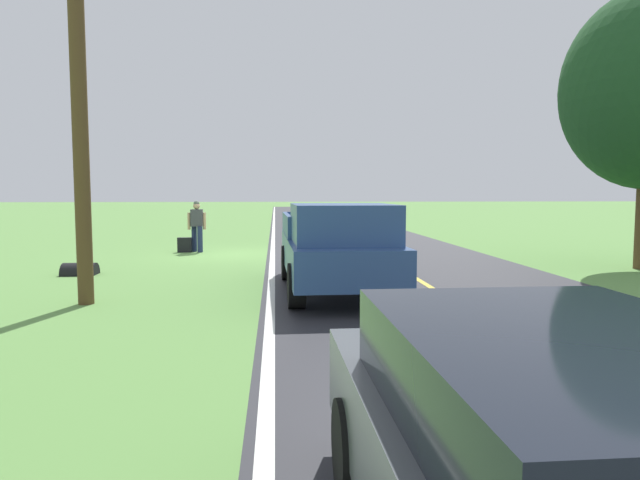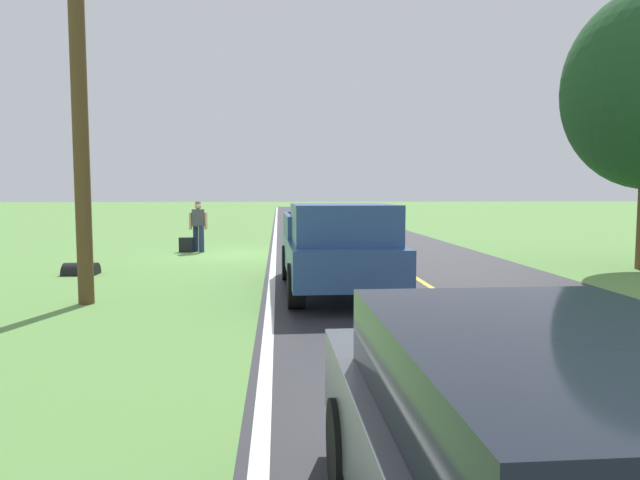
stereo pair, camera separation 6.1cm
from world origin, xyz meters
name	(u,v)px [view 2 (the right image)]	position (x,y,z in m)	size (l,w,h in m)	color
ground_plane	(234,254)	(0.00, 0.00, 0.00)	(200.00, 200.00, 0.00)	#609347
road_surface	(376,253)	(-4.72, 0.00, 0.00)	(7.19, 120.00, 0.00)	#28282D
lane_edge_line	(274,254)	(-1.31, 0.00, 0.01)	(0.16, 117.60, 0.00)	silver
lane_centre_line	(376,253)	(-4.72, 0.00, 0.01)	(0.14, 117.60, 0.00)	gold
hitchhiker_walking	(198,223)	(1.26, -0.82, 0.98)	(0.62, 0.51, 1.75)	navy
suitcase_carried	(186,245)	(1.68, -0.74, 0.25)	(0.20, 0.46, 0.50)	black
pickup_truck_passing	(337,246)	(-2.64, 7.41, 0.97)	(2.19, 5.44, 1.82)	#2D4C84
utility_pole_roadside	(79,76)	(2.06, 8.16, 4.09)	(0.28, 0.28, 8.19)	brown
drainage_culvert	(81,275)	(3.43, 4.41, 0.00)	(0.60, 0.60, 0.80)	black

